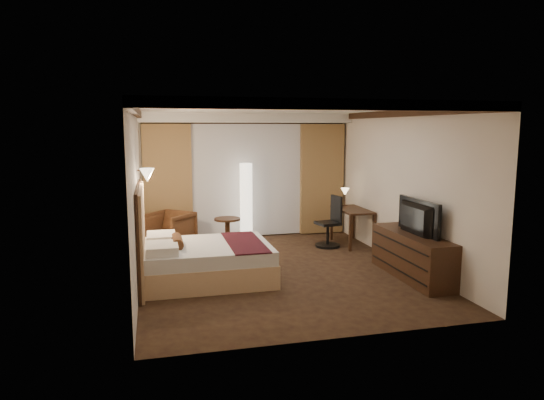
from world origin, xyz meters
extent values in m
cube|color=black|center=(0.00, 0.00, 0.00)|extent=(4.50, 5.50, 0.01)
cube|color=white|center=(0.00, 0.00, 2.70)|extent=(4.50, 5.50, 0.01)
cube|color=beige|center=(0.00, 2.75, 1.35)|extent=(4.50, 0.02, 2.70)
cube|color=beige|center=(-2.25, 0.00, 1.35)|extent=(0.02, 5.50, 2.70)
cube|color=beige|center=(2.25, 0.00, 1.35)|extent=(0.02, 5.50, 2.70)
cube|color=white|center=(0.00, 2.50, 2.60)|extent=(4.50, 0.50, 0.20)
cube|color=silver|center=(0.00, 2.67, 1.25)|extent=(2.48, 0.04, 2.45)
cube|color=#9D7847|center=(-1.70, 2.61, 1.25)|extent=(1.00, 0.14, 2.45)
cube|color=#9D7847|center=(1.70, 2.61, 1.25)|extent=(1.00, 0.14, 2.45)
imported|color=#462C15|center=(-1.72, 1.99, 0.41)|extent=(1.08, 1.08, 0.81)
imported|color=black|center=(1.97, -0.88, 1.06)|extent=(0.68, 1.17, 0.15)
camera|label=1|loc=(-1.99, -7.68, 2.39)|focal=32.00mm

